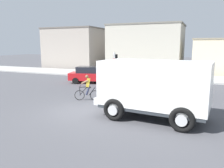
% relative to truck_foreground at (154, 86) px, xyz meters
% --- Properties ---
extents(ground_plane, '(120.00, 120.00, 0.00)m').
position_rel_truck_foreground_xyz_m(ground_plane, '(-3.98, -0.36, -1.67)').
color(ground_plane, '#4C4C51').
extents(sidewalk_far, '(80.00, 5.00, 0.16)m').
position_rel_truck_foreground_xyz_m(sidewalk_far, '(-3.98, 14.44, -1.59)').
color(sidewalk_far, '#ADADA8').
rests_on(sidewalk_far, ground).
extents(truck_foreground, '(5.61, 3.17, 2.90)m').
position_rel_truck_foreground_xyz_m(truck_foreground, '(0.00, 0.00, 0.00)').
color(truck_foreground, white).
rests_on(truck_foreground, ground).
extents(cyclist, '(1.62, 0.76, 1.72)m').
position_rel_truck_foreground_xyz_m(cyclist, '(-4.84, 1.99, -0.80)').
color(cyclist, black).
rests_on(cyclist, ground).
extents(traffic_light_pole, '(0.24, 0.43, 3.20)m').
position_rel_truck_foreground_xyz_m(traffic_light_pole, '(-3.27, 2.98, 0.40)').
color(traffic_light_pole, red).
rests_on(traffic_light_pole, ground).
extents(car_red_near, '(4.21, 2.33, 1.60)m').
position_rel_truck_foreground_xyz_m(car_red_near, '(-2.05, 8.66, -0.85)').
color(car_red_near, '#234C9E').
rests_on(car_red_near, ground).
extents(car_white_mid, '(4.28, 2.57, 1.60)m').
position_rel_truck_foreground_xyz_m(car_white_mid, '(0.37, 5.97, -0.85)').
color(car_white_mid, '#1E2328').
rests_on(car_white_mid, ground).
extents(car_far_side, '(4.30, 2.63, 1.60)m').
position_rel_truck_foreground_xyz_m(car_far_side, '(-7.99, 8.23, -0.85)').
color(car_far_side, red).
rests_on(car_far_side, ground).
extents(building_corner_left, '(8.87, 8.01, 6.36)m').
position_rel_truck_foreground_xyz_m(building_corner_left, '(-17.46, 21.63, 1.52)').
color(building_corner_left, '#9E9389').
rests_on(building_corner_left, ground).
extents(building_mid_block, '(10.40, 7.25, 6.58)m').
position_rel_truck_foreground_xyz_m(building_mid_block, '(-5.73, 21.75, 1.63)').
color(building_mid_block, '#B2AD9E').
rests_on(building_mid_block, ground).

